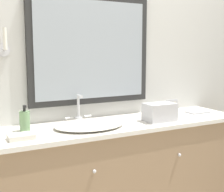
{
  "coord_description": "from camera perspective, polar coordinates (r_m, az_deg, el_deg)",
  "views": [
    {
      "loc": [
        -1.09,
        -1.68,
        1.44
      ],
      "look_at": [
        -0.08,
        0.27,
        1.12
      ],
      "focal_mm": 50.0,
      "sensor_mm": 36.0,
      "label": 1
    }
  ],
  "objects": [
    {
      "name": "wall_back",
      "position": [
        2.5,
        -1.46,
        4.61
      ],
      "size": [
        8.0,
        0.18,
        2.55
      ],
      "color": "silver",
      "rests_on": "ground_plane"
    },
    {
      "name": "picture_frame",
      "position": [
        2.6,
        10.84,
        -1.99
      ],
      "size": [
        0.11,
        0.01,
        0.12
      ],
      "color": "#B2B2B7",
      "rests_on": "vanity_counter"
    },
    {
      "name": "vanity_counter",
      "position": [
        2.44,
        1.75,
        -15.33
      ],
      "size": [
        1.93,
        0.52,
        0.92
      ],
      "color": "#937556",
      "rests_on": "ground_plane"
    },
    {
      "name": "soap_bottle",
      "position": [
        2.11,
        -15.66,
        -4.38
      ],
      "size": [
        0.07,
        0.07,
        0.17
      ],
      "color": "#709966",
      "rests_on": "vanity_counter"
    },
    {
      "name": "metal_tray",
      "position": [
        2.74,
        15.35,
        -2.83
      ],
      "size": [
        0.18,
        0.12,
        0.01
      ],
      "color": "#ADADB2",
      "rests_on": "vanity_counter"
    },
    {
      "name": "appliance_box",
      "position": [
        2.35,
        8.74,
        -2.94
      ],
      "size": [
        0.23,
        0.15,
        0.13
      ],
      "color": "#BCBCC1",
      "rests_on": "vanity_counter"
    },
    {
      "name": "hand_towel_near_sink",
      "position": [
        1.94,
        -16.29,
        -7.14
      ],
      "size": [
        0.15,
        0.11,
        0.03
      ],
      "color": "silver",
      "rests_on": "vanity_counter"
    },
    {
      "name": "sink_basin",
      "position": [
        2.16,
        -4.23,
        -5.15
      ],
      "size": [
        0.49,
        0.42,
        0.2
      ],
      "color": "silver",
      "rests_on": "vanity_counter"
    }
  ]
}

